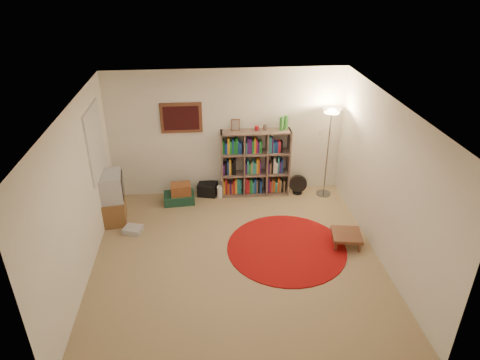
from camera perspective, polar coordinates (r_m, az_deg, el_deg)
The scene contains 12 objects.
room at distance 6.25m, azimuth -0.95°, elevation -1.10°, with size 4.54×4.54×2.54m.
bookshelf at distance 8.43m, azimuth 1.89°, elevation 2.24°, with size 1.35×0.41×1.61m.
floor_lamp at distance 8.19m, azimuth 11.97°, elevation 7.24°, with size 0.45×0.45×1.80m.
floor_fan at distance 8.65m, azimuth 7.73°, elevation -0.61°, with size 0.36×0.22×0.41m.
tv_stand at distance 7.95m, azimuth -16.78°, elevation -2.34°, with size 0.53×0.70×0.94m.
dvd_box at distance 7.71m, azimuth -14.08°, elevation -6.45°, with size 0.36×0.33×0.10m.
suitcase at distance 8.41m, azimuth -8.11°, elevation -2.38°, with size 0.61×0.42×0.19m.
wicker_basket at distance 8.29m, azimuth -7.90°, elevation -1.23°, with size 0.40×0.30×0.22m.
duffel_bag at distance 8.60m, azimuth -4.35°, elevation -1.20°, with size 0.43×0.38×0.25m.
paper_towel at distance 8.49m, azimuth -2.70°, elevation -1.60°, with size 0.15×0.15×0.24m.
red_rug at distance 7.17m, azimuth 6.21°, elevation -8.98°, with size 1.96×1.96×0.02m.
side_table at distance 7.33m, azimuth 14.02°, elevation -7.16°, with size 0.55×0.55×0.22m.
Camera 1 is at (-0.45, -5.42, 4.27)m, focal length 32.00 mm.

